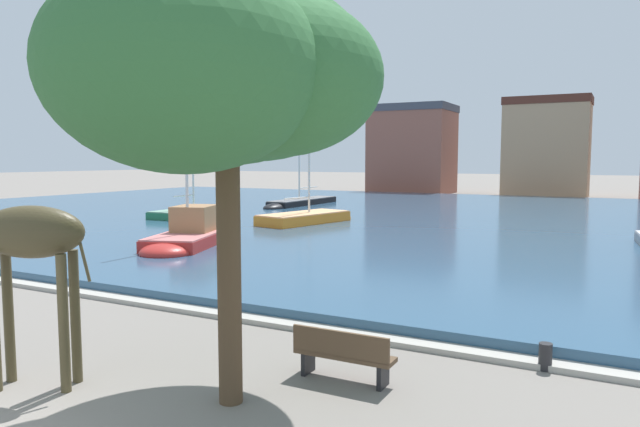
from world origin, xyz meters
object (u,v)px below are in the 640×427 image
shade_tree (227,72)px  sailboat_green (195,214)px  sailboat_orange (311,220)px  park_bench (343,354)px  mooring_bollard (545,357)px  giraffe_statue (23,238)px  sailboat_red (188,238)px  sailboat_black (298,204)px

shade_tree → sailboat_green: bearing=131.0°
sailboat_orange → shade_tree: bearing=-64.4°
sailboat_orange → park_bench: size_ratio=4.07×
mooring_bollard → giraffe_statue: bearing=-147.5°
sailboat_red → mooring_bollard: sailboat_red is taller
park_bench → mooring_bollard: bearing=35.9°
giraffe_statue → sailboat_orange: sailboat_orange is taller
shade_tree → giraffe_statue: bearing=-163.5°
shade_tree → mooring_bollard: 7.50m
giraffe_statue → sailboat_red: sailboat_red is taller
sailboat_orange → sailboat_red: bearing=-91.3°
sailboat_black → park_bench: 34.24m
giraffe_statue → mooring_bollard: bearing=32.5°
sailboat_orange → sailboat_black: bearing=123.5°
sailboat_orange → shade_tree: 23.72m
sailboat_orange → sailboat_green: bearing=-179.4°
giraffe_statue → sailboat_black: sailboat_black is taller
sailboat_red → park_bench: (11.42, -9.36, -0.15)m
mooring_bollard → sailboat_orange: bearing=129.7°
sailboat_green → sailboat_red: 12.66m
sailboat_black → park_bench: bearing=-58.8°
mooring_bollard → park_bench: size_ratio=0.28×
sailboat_green → mooring_bollard: size_ratio=13.51×
sailboat_red → mooring_bollard: size_ratio=18.15×
giraffe_statue → sailboat_green: size_ratio=0.74×
sailboat_green → mooring_bollard: 28.11m
sailboat_black → mooring_bollard: (20.80, -27.07, -0.18)m
shade_tree → park_bench: shade_tree is taller
shade_tree → mooring_bollard: bearing=42.6°
giraffe_statue → park_bench: size_ratio=2.76×
park_bench → sailboat_orange: bearing=120.1°
giraffe_statue → shade_tree: 4.44m
giraffe_statue → sailboat_red: 13.96m
sailboat_black → sailboat_red: bearing=-72.3°
giraffe_statue → park_bench: giraffe_statue is taller
sailboat_red → park_bench: bearing=-39.3°
mooring_bollard → sailboat_black: bearing=127.5°
sailboat_red → sailboat_black: (-6.35, 19.91, -0.21)m
sailboat_green → park_bench: bearing=-44.9°
mooring_bollard → park_bench: 3.76m
sailboat_black → sailboat_orange: sailboat_black is taller
sailboat_black → park_bench: size_ratio=5.00×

